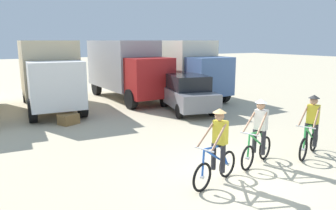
% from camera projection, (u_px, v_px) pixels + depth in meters
% --- Properties ---
extents(ground_plane, '(120.00, 120.00, 0.00)m').
position_uv_depth(ground_plane, '(236.00, 176.00, 8.04)').
color(ground_plane, beige).
extents(box_truck_tan_camper, '(2.75, 6.87, 3.35)m').
position_uv_depth(box_truck_tan_camper, '(48.00, 71.00, 15.75)').
color(box_truck_tan_camper, '#CCB78E').
rests_on(box_truck_tan_camper, ground).
extents(box_truck_grey_hauler, '(2.61, 6.83, 3.35)m').
position_uv_depth(box_truck_grey_hauler, '(126.00, 67.00, 18.30)').
color(box_truck_grey_hauler, '#9E9EA3').
rests_on(box_truck_grey_hauler, ground).
extents(box_truck_cream_rv, '(2.47, 6.78, 3.35)m').
position_uv_depth(box_truck_cream_rv, '(181.00, 66.00, 19.02)').
color(box_truck_cream_rv, beige).
rests_on(box_truck_cream_rv, ground).
extents(sedan_parked, '(2.68, 4.49, 1.76)m').
position_uv_depth(sedan_parked, '(187.00, 93.00, 15.21)').
color(sedan_parked, slate).
rests_on(sedan_parked, ground).
extents(cyclist_orange_shirt, '(1.67, 0.69, 1.82)m').
position_uv_depth(cyclist_orange_shirt, '(217.00, 149.00, 7.47)').
color(cyclist_orange_shirt, black).
rests_on(cyclist_orange_shirt, ground).
extents(cyclist_cowboy_hat, '(1.65, 0.72, 1.82)m').
position_uv_depth(cyclist_cowboy_hat, '(259.00, 135.00, 8.64)').
color(cyclist_cowboy_hat, black).
rests_on(cyclist_cowboy_hat, ground).
extents(cyclist_near_camera, '(1.64, 0.75, 1.82)m').
position_uv_depth(cyclist_near_camera, '(311.00, 128.00, 9.31)').
color(cyclist_near_camera, black).
rests_on(cyclist_near_camera, ground).
extents(supply_crate, '(0.88, 0.82, 0.42)m').
position_uv_depth(supply_crate, '(68.00, 119.00, 12.96)').
color(supply_crate, olive).
rests_on(supply_crate, ground).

